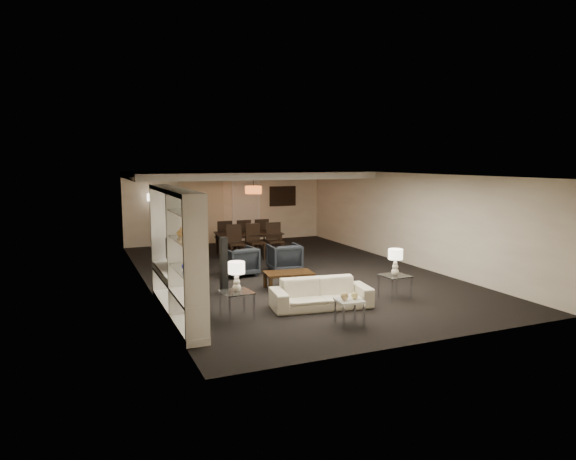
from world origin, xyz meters
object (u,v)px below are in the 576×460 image
Objects in this scene: vase_amber at (181,232)px; chair_nl at (236,243)px; chair_nr at (275,240)px; table_lamp_right at (395,262)px; dining_table at (249,244)px; chair_nm at (256,242)px; table_lamp_left at (237,277)px; armchair_left at (240,261)px; chair_fl at (223,237)px; chair_fr at (260,235)px; armchair_right at (284,258)px; chair_fm at (242,236)px; floor_speaker at (224,265)px; marble_table at (349,312)px; sofa at (321,293)px; floor_lamp at (152,221)px; side_table_right at (395,287)px; vase_blue at (186,265)px; television at (168,251)px; pendant_light at (253,190)px; side_table_left at (237,305)px; coffee_table at (289,280)px.

vase_amber is 5.93m from chair_nl.
table_lamp_right is at bearing -78.13° from chair_nr.
dining_table is 0.67m from chair_nm.
table_lamp_left reaches higher than dining_table.
armchair_left is at bearing 124.88° from table_lamp_right.
chair_fl is 1.20m from chair_fr.
chair_nm is 1.43m from chair_fl.
armchair_right is 3.17m from chair_fm.
floor_speaker is 1.20× the size of chair_fl.
marble_table is 0.43× the size of chair_nr.
marble_table is 0.43× the size of chair_fl.
chair_fl is (-0.12, 6.46, 0.23)m from sofa.
chair_fr is (0.60, 1.30, 0.00)m from chair_nm.
armchair_right is 3.25m from chair_fl.
floor_lamp is at bearing 139.19° from chair_nr.
side_table_right is 0.27× the size of dining_table.
vase_blue is (-3.28, -3.72, 0.79)m from armchair_right.
chair_fm is at bearing 71.35° from table_lamp_left.
chair_fm is (0.60, 1.30, 0.00)m from chair_nl.
floor_speaker is (1.24, 2.18, -0.53)m from vase_blue.
television is at bearing 34.63° from armchair_left.
chair_fr is 0.58× the size of floor_lamp.
armchair_right is 3.82m from television.
pendant_light is 2.28m from chair_nl.
dining_table is 1.92× the size of chair_nl.
sofa is 5.17m from chair_nl.
pendant_light reaches higher than dining_table.
chair_nl is (-1.82, 5.16, -0.26)m from table_lamp_right.
side_table_left is at bearing -172.22° from sofa.
sofa is 1.10m from marble_table.
dining_table is (-0.44, -0.81, -1.58)m from pendant_light.
floor_speaker is 4.89m from chair_fl.
table_lamp_left is at bearing -105.70° from chair_nl.
armchair_right is 0.77× the size of chair_fm.
chair_nl is at bearing 91.09° from marble_table.
side_table_right is at bearing -108.12° from television.
vase_blue is 0.17× the size of chair_nm.
chair_nl is at bearing 109.42° from side_table_right.
table_lamp_right is at bearing 0.00° from side_table_left.
chair_fm is at bearing -160.37° from pendant_light.
chair_fm is at bearing 4.18° from chair_fr.
armchair_right is 3.50m from table_lamp_right.
chair_fr is (-0.62, 6.46, -0.26)m from table_lamp_right.
marble_table is 0.43× the size of chair_fr.
pendant_light reaches higher than television.
vase_blue is at bearing -163.38° from sofa.
armchair_left is at bearing 60.72° from vase_blue.
marble_table is at bearing 90.01° from armchair_left.
armchair_right is at bearing 91.90° from chair_fm.
side_table_left is at bearing -136.74° from coffee_table.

